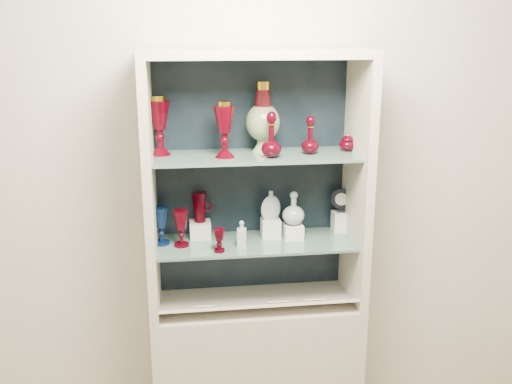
{
  "coord_description": "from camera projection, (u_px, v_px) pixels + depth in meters",
  "views": [
    {
      "loc": [
        -0.33,
        -0.97,
        2.0
      ],
      "look_at": [
        0.0,
        1.53,
        1.3
      ],
      "focal_mm": 40.0,
      "sensor_mm": 36.0,
      "label": 1
    }
  ],
  "objects": [
    {
      "name": "cabinet_back_panel",
      "position": [
        251.0,
        177.0,
        2.79
      ],
      "size": [
        0.98,
        0.02,
        1.15
      ],
      "primitive_type": "cube",
      "color": "black",
      "rests_on": "cabinet_base"
    },
    {
      "name": "label_card_0",
      "position": [
        277.0,
        302.0,
        2.66
      ],
      "size": [
        0.1,
        0.06,
        0.03
      ],
      "primitive_type": "cube",
      "rotation": [
        -0.44,
        0.0,
        0.0
      ],
      "color": "white",
      "rests_on": "label_ledge"
    },
    {
      "name": "riser_clear_round_decanter",
      "position": [
        293.0,
        231.0,
        2.74
      ],
      "size": [
        0.09,
        0.09,
        0.07
      ],
      "primitive_type": "cube",
      "color": "silver",
      "rests_on": "shelf_lower"
    },
    {
      "name": "lidded_bowl",
      "position": [
        347.0,
        142.0,
        2.67
      ],
      "size": [
        0.09,
        0.09,
        0.09
      ],
      "primitive_type": null,
      "rotation": [
        0.0,
        0.0,
        -0.16
      ],
      "color": "#41000D",
      "rests_on": "shelf_upper"
    },
    {
      "name": "pedestal_lamp_right",
      "position": [
        224.0,
        130.0,
        2.51
      ],
      "size": [
        0.1,
        0.1,
        0.25
      ],
      "primitive_type": null,
      "rotation": [
        0.0,
        0.0,
        -0.07
      ],
      "color": "#43010B",
      "rests_on": "shelf_upper"
    },
    {
      "name": "cameo_medallion",
      "position": [
        341.0,
        200.0,
        2.81
      ],
      "size": [
        0.11,
        0.06,
        0.12
      ],
      "primitive_type": null,
      "rotation": [
        0.0,
        0.0,
        -0.2
      ],
      "color": "black",
      "rests_on": "riser_cameo_medallion"
    },
    {
      "name": "cabinet_base",
      "position": [
        256.0,
        369.0,
        2.87
      ],
      "size": [
        1.0,
        0.4,
        0.75
      ],
      "primitive_type": "cube",
      "color": "beige",
      "rests_on": "ground"
    },
    {
      "name": "shelf_lower",
      "position": [
        255.0,
        243.0,
        2.71
      ],
      "size": [
        0.92,
        0.34,
        0.01
      ],
      "primitive_type": "cube",
      "color": "slate",
      "rests_on": "cabinet_side_left"
    },
    {
      "name": "cobalt_goblet",
      "position": [
        161.0,
        226.0,
        2.65
      ],
      "size": [
        0.08,
        0.08,
        0.18
      ],
      "primitive_type": null,
      "rotation": [
        0.0,
        0.0,
        0.1
      ],
      "color": "#08183D",
      "rests_on": "shelf_lower"
    },
    {
      "name": "enamel_urn",
      "position": [
        263.0,
        117.0,
        2.61
      ],
      "size": [
        0.21,
        0.21,
        0.33
      ],
      "primitive_type": null,
      "rotation": [
        0.0,
        0.0,
        0.43
      ],
      "color": "#0D3E15",
      "rests_on": "shelf_upper"
    },
    {
      "name": "ruby_pitcher",
      "position": [
        200.0,
        207.0,
        2.72
      ],
      "size": [
        0.12,
        0.08,
        0.15
      ],
      "primitive_type": null,
      "rotation": [
        0.0,
        0.0,
        -0.1
      ],
      "color": "#43010B",
      "rests_on": "riser_ruby_pitcher"
    },
    {
      "name": "cabinet_side_right",
      "position": [
        357.0,
        183.0,
        2.67
      ],
      "size": [
        0.04,
        0.4,
        1.15
      ],
      "primitive_type": "cube",
      "color": "beige",
      "rests_on": "cabinet_base"
    },
    {
      "name": "cabinet_top_cap",
      "position": [
        256.0,
        53.0,
        2.45
      ],
      "size": [
        1.0,
        0.4,
        0.04
      ],
      "primitive_type": "cube",
      "color": "beige",
      "rests_on": "cabinet_side_left"
    },
    {
      "name": "shelf_upper",
      "position": [
        255.0,
        156.0,
        2.59
      ],
      "size": [
        0.92,
        0.34,
        0.01
      ],
      "primitive_type": "cube",
      "color": "slate",
      "rests_on": "cabinet_side_left"
    },
    {
      "name": "cabinet_side_left",
      "position": [
        150.0,
        190.0,
        2.55
      ],
      "size": [
        0.04,
        0.4,
        1.15
      ],
      "primitive_type": "cube",
      "color": "beige",
      "rests_on": "cabinet_base"
    },
    {
      "name": "pedestal_lamp_left",
      "position": [
        159.0,
        126.0,
        2.56
      ],
      "size": [
        0.13,
        0.13,
        0.27
      ],
      "primitive_type": null,
      "rotation": [
        0.0,
        0.0,
        0.4
      ],
      "color": "#43010B",
      "rests_on": "shelf_upper"
    },
    {
      "name": "ruby_goblet_small",
      "position": [
        219.0,
        241.0,
        2.57
      ],
      "size": [
        0.06,
        0.06,
        0.11
      ],
      "primitive_type": null,
      "rotation": [
        0.0,
        0.0,
        -0.05
      ],
      "color": "#41000D",
      "rests_on": "shelf_lower"
    },
    {
      "name": "clear_square_bottle",
      "position": [
        242.0,
        233.0,
        2.63
      ],
      "size": [
        0.05,
        0.05,
        0.12
      ],
      "primitive_type": null,
      "rotation": [
        0.0,
        0.0,
        -0.11
      ],
      "color": "#9EADB6",
      "rests_on": "shelf_lower"
    },
    {
      "name": "clear_round_decanter",
      "position": [
        294.0,
        209.0,
        2.71
      ],
      "size": [
        0.14,
        0.14,
        0.16
      ],
      "primitive_type": null,
      "rotation": [
        0.0,
        0.0,
        -0.39
      ],
      "color": "#9EADB6",
      "rests_on": "riser_clear_round_decanter"
    },
    {
      "name": "label_ledge",
      "position": [
        259.0,
        306.0,
        2.65
      ],
      "size": [
        0.92,
        0.17,
        0.09
      ],
      "primitive_type": "cube",
      "rotation": [
        -0.44,
        0.0,
        0.0
      ],
      "color": "beige",
      "rests_on": "cabinet_base"
    },
    {
      "name": "wall_back",
      "position": [
        250.0,
        161.0,
        2.8
      ],
      "size": [
        3.5,
        0.02,
        2.8
      ],
      "primitive_type": "cube",
      "color": "beige",
      "rests_on": "ground"
    },
    {
      "name": "flat_flask",
      "position": [
        271.0,
        205.0,
        2.72
      ],
      "size": [
        0.11,
        0.07,
        0.15
      ],
      "primitive_type": null,
      "rotation": [
        0.0,
        0.0,
        0.35
      ],
      "color": "#AEB9C3",
      "rests_on": "riser_flat_flask"
    },
    {
      "name": "riser_ruby_pitcher",
      "position": [
        200.0,
        229.0,
        2.75
      ],
      "size": [
        0.1,
        0.1,
        0.08
      ],
      "primitive_type": "cube",
      "color": "silver",
      "rests_on": "shelf_lower"
    },
    {
      "name": "ruby_goblet_tall",
      "position": [
        181.0,
        228.0,
        2.63
      ],
      "size": [
        0.09,
        0.09,
        0.17
      ],
      "primitive_type": null,
      "rotation": [
        0.0,
        0.0,
        -0.22
      ],
      "color": "#43010B",
      "rests_on": "shelf_lower"
    },
    {
      "name": "riser_flat_flask",
      "position": [
        271.0,
        228.0,
        2.75
      ],
      "size": [
        0.09,
        0.09,
        0.09
      ],
      "primitive_type": "cube",
      "color": "silver",
      "rests_on": "shelf_lower"
    },
    {
      "name": "riser_cameo_medallion",
      "position": [
        340.0,
        221.0,
        2.84
      ],
      "size": [
        0.08,
        0.08,
        0.1
      ],
      "primitive_type": "cube",
      "color": "silver",
      "rests_on": "shelf_lower"
    },
    {
      "name": "label_card_2",
      "position": [
        205.0,
        306.0,
        2.62
      ],
      "size": [
        0.1,
        0.06,
        0.03
      ],
      "primitive_type": "cube",
      "rotation": [
        -0.44,
        0.0,
        0.0
      ],
      "color": "white",
      "rests_on": "label_ledge"
    },
    {
      "name": "ruby_decanter_b",
      "position": [
        310.0,
        134.0,
        2.59
      ],
      "size": [
        0.08,
        0.08,
        0.19
      ],
      "primitive_type": null,
      "rotation": [
        0.0,
        0.0,
        0.06
      ],
      "color": "#41000D",
      "rests_on": "shelf_upper"
    },
    {
      "name": "label_card_1",
      "position": [
        314.0,
        299.0,
        2.68
      ],
      "size": [
        0.1,
        0.06,
        0.03
      ],
      "primitive_type": "cube",
      "rotation": [
        -0.44,
        0.0,
        0.0
      ],
      "color": "white",
      "rests_on": "label_ledge"
    },
    {
      "name": "ruby_decanter_a",
      "position": [
        271.0,
        132.0,
        2.51
      ],
      "size": [
        0.1,
        0.1,
        0.23
      ],
      "primitive_type": null,
      "rotation": [
        0.0,
        0.0,
        0.07
      ],
      "color": "#41000D",
      "rests_on": "shelf_upper"
    }
  ]
}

